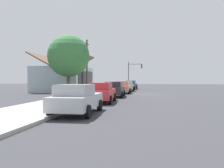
{
  "coord_description": "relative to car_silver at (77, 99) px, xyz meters",
  "views": [
    {
      "loc": [
        -30.26,
        -1.13,
        1.88
      ],
      "look_at": [
        -1.11,
        3.72,
        1.26
      ],
      "focal_mm": 39.28,
      "sensor_mm": 36.0,
      "label": 1
    }
  ],
  "objects": [
    {
      "name": "car_silver",
      "position": [
        0.0,
        0.0,
        0.0
      ],
      "size": [
        4.68,
        2.13,
        1.59
      ],
      "rotation": [
        0.0,
        0.0,
        0.02
      ],
      "color": "silver",
      "rests_on": "ground"
    },
    {
      "name": "sidewalk_curb",
      "position": [
        17.79,
        2.77,
        -0.74
      ],
      "size": [
        60.0,
        4.2,
        0.16
      ],
      "primitive_type": "cube",
      "color": "#A3A099",
      "rests_on": "ground"
    },
    {
      "name": "car_navy",
      "position": [
        31.7,
        -0.02,
        0.0
      ],
      "size": [
        4.91,
        2.26,
        1.59
      ],
      "rotation": [
        0.0,
        0.0,
        -0.06
      ],
      "color": "navy",
      "rests_on": "ground"
    },
    {
      "name": "storefront_building",
      "position": [
        22.54,
        9.15,
        1.14
      ],
      "size": [
        9.95,
        7.04,
        5.53
      ],
      "color": "#ADBCC6",
      "rests_on": "ground"
    },
    {
      "name": "utility_pole_wooden",
      "position": [
        21.65,
        5.37,
        3.11
      ],
      "size": [
        1.8,
        0.24,
        7.5
      ],
      "color": "brown",
      "rests_on": "ground"
    },
    {
      "name": "car_coral",
      "position": [
        19.05,
        -0.1,
        0.0
      ],
      "size": [
        4.72,
        2.17,
        1.59
      ],
      "rotation": [
        0.0,
        0.0,
        0.02
      ],
      "color": "#EA8C75",
      "rests_on": "ground"
    },
    {
      "name": "car_charcoal",
      "position": [
        12.64,
        -0.02,
        -0.0
      ],
      "size": [
        4.68,
        2.13,
        1.59
      ],
      "rotation": [
        0.0,
        0.0,
        0.04
      ],
      "color": "#2D3035",
      "rests_on": "ground"
    },
    {
      "name": "shade_tree",
      "position": [
        15.24,
        5.86,
        3.76
      ],
      "size": [
        4.96,
        4.96,
        7.07
      ],
      "color": "brown",
      "rests_on": "ground"
    },
    {
      "name": "fire_hydrant_red",
      "position": [
        20.06,
        1.37,
        -0.32
      ],
      "size": [
        0.22,
        0.22,
        0.71
      ],
      "color": "red",
      "rests_on": "sidewalk_curb"
    },
    {
      "name": "ground_plane",
      "position": [
        17.79,
        -2.83,
        -0.82
      ],
      "size": [
        120.0,
        120.0,
        0.0
      ],
      "primitive_type": "plane",
      "color": "#38383D"
    },
    {
      "name": "traffic_light_main",
      "position": [
        35.85,
        -0.29,
        2.67
      ],
      "size": [
        0.37,
        2.79,
        5.2
      ],
      "color": "#383833",
      "rests_on": "ground"
    },
    {
      "name": "car_seafoam",
      "position": [
        25.22,
        -0.14,
        -0.0
      ],
      "size": [
        4.47,
        2.08,
        1.59
      ],
      "rotation": [
        0.0,
        0.0,
        0.04
      ],
      "color": "#9ED1BC",
      "rests_on": "ground"
    },
    {
      "name": "car_cherry",
      "position": [
        6.49,
        0.04,
        -0.0
      ],
      "size": [
        4.8,
        2.13,
        1.59
      ],
      "rotation": [
        0.0,
        0.0,
        0.05
      ],
      "color": "red",
      "rests_on": "ground"
    }
  ]
}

